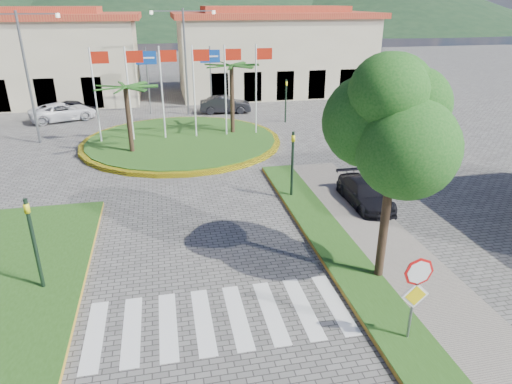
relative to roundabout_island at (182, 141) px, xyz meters
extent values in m
cube|color=gray|center=(6.00, -20.00, -0.10)|extent=(4.00, 28.00, 0.15)
cube|color=#244C15|center=(4.80, -20.00, -0.08)|extent=(1.60, 28.00, 0.18)
cube|color=silver|center=(0.00, -18.00, -0.17)|extent=(8.00, 3.00, 0.01)
cylinder|color=yellow|center=(0.00, 0.00, -0.05)|extent=(12.70, 12.70, 0.24)
cylinder|color=#244C15|center=(0.00, 0.00, -0.02)|extent=(12.00, 12.00, 0.30)
cylinder|color=black|center=(-3.00, -2.00, 1.85)|extent=(0.28, 0.28, 4.05)
cylinder|color=black|center=(3.50, 1.00, 2.17)|extent=(0.28, 0.28, 4.68)
cylinder|color=silver|center=(-5.00, 0.50, 2.83)|extent=(0.10, 0.10, 6.00)
cube|color=#B51C0B|center=(-4.45, 0.50, 5.23)|extent=(1.00, 0.03, 0.70)
cylinder|color=silver|center=(-3.00, 0.50, 2.83)|extent=(0.10, 0.10, 6.00)
cube|color=#B51C0B|center=(-2.45, 0.50, 5.23)|extent=(1.00, 0.03, 0.70)
cylinder|color=silver|center=(-1.00, 0.50, 2.83)|extent=(0.10, 0.10, 6.00)
cube|color=#B51C0B|center=(-0.45, 0.50, 5.23)|extent=(1.00, 0.03, 0.70)
cylinder|color=silver|center=(1.00, 0.50, 2.83)|extent=(0.10, 0.10, 6.00)
cube|color=#B51C0B|center=(1.55, 0.50, 5.23)|extent=(1.00, 0.03, 0.70)
cylinder|color=silver|center=(3.00, 0.50, 2.83)|extent=(0.10, 0.10, 6.00)
cube|color=#B51C0B|center=(3.55, 0.50, 5.23)|extent=(1.00, 0.03, 0.70)
cylinder|color=silver|center=(5.00, 0.50, 2.83)|extent=(0.10, 0.10, 6.00)
cube|color=#B51C0B|center=(5.55, 0.50, 5.23)|extent=(1.00, 0.03, 0.70)
cylinder|color=slate|center=(4.90, -20.00, 1.08)|extent=(0.07, 0.07, 2.50)
cylinder|color=red|center=(4.90, -20.05, 2.08)|extent=(0.80, 0.03, 0.80)
cube|color=yellow|center=(4.90, -20.06, 1.38)|extent=(0.78, 0.03, 0.78)
cylinder|color=black|center=(5.50, -17.00, 2.03)|extent=(0.28, 0.28, 4.40)
ellipsoid|color=#134814|center=(5.50, -17.00, 5.03)|extent=(3.60, 3.60, 3.20)
cylinder|color=black|center=(-5.20, -15.50, 1.43)|extent=(0.12, 0.12, 3.20)
imported|color=yellow|center=(-5.20, -15.50, 2.43)|extent=(0.15, 0.18, 0.90)
cylinder|color=black|center=(4.50, -10.00, 1.43)|extent=(0.12, 0.12, 3.20)
imported|color=yellow|center=(4.50, -10.00, 2.43)|extent=(0.15, 0.18, 0.90)
cylinder|color=black|center=(8.00, 4.00, 1.43)|extent=(0.12, 0.12, 3.20)
imported|color=yellow|center=(8.00, 4.00, 2.43)|extent=(0.18, 0.15, 0.90)
cylinder|color=slate|center=(-2.00, 9.00, 2.43)|extent=(0.12, 0.12, 5.20)
cube|color=#0D3B97|center=(-2.00, 8.94, 4.23)|extent=(1.60, 0.05, 1.00)
cylinder|color=slate|center=(3.00, 9.00, 2.43)|extent=(0.12, 0.12, 5.20)
cube|color=#0D3B97|center=(3.00, 8.94, 4.23)|extent=(1.60, 0.05, 1.00)
cylinder|color=slate|center=(1.00, 8.00, 3.83)|extent=(0.16, 0.16, 8.00)
cube|color=slate|center=(-0.20, 8.00, 7.63)|extent=(2.40, 0.08, 0.08)
cube|color=slate|center=(2.20, 8.00, 7.63)|extent=(2.40, 0.08, 0.08)
cylinder|color=slate|center=(-9.00, 2.00, 3.83)|extent=(0.16, 0.16, 8.00)
cube|color=slate|center=(-7.80, 2.00, 7.63)|extent=(2.40, 0.08, 0.08)
cube|color=#C4B894|center=(-14.00, 16.00, 3.33)|extent=(22.00, 9.00, 7.00)
cube|color=#C4B894|center=(10.00, 16.00, 3.33)|extent=(18.00, 9.00, 7.00)
cube|color=#A92E20|center=(10.00, 16.00, 7.08)|extent=(19.08, 9.54, 0.50)
cube|color=#A92E20|center=(10.00, 16.00, 7.58)|extent=(13.50, 4.95, 0.60)
cone|color=black|center=(-10.00, 108.00, 7.83)|extent=(110.00, 110.00, 16.00)
imported|color=white|center=(-8.53, 8.00, 0.50)|extent=(5.29, 3.79, 1.34)
imported|color=black|center=(-8.00, 9.81, 0.41)|extent=(3.70, 2.47, 1.17)
imported|color=black|center=(4.00, 8.00, 0.50)|extent=(4.24, 1.85, 1.36)
imported|color=black|center=(7.50, -11.43, 0.40)|extent=(1.62, 3.94, 1.14)
camera|label=1|loc=(-1.09, -28.75, 8.35)|focal=32.00mm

